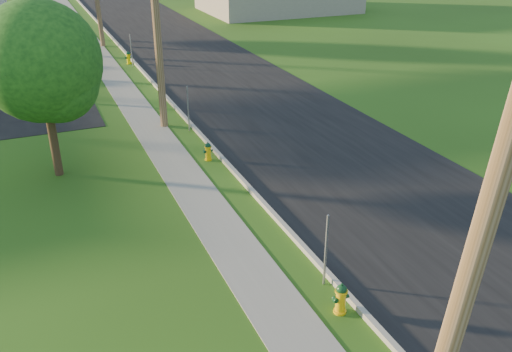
{
  "coord_description": "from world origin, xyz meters",
  "views": [
    {
      "loc": [
        -5.68,
        -5.41,
        8.36
      ],
      "look_at": [
        0.0,
        8.0,
        1.4
      ],
      "focal_mm": 38.0,
      "sensor_mm": 36.0,
      "label": 1
    }
  ],
  "objects": [
    {
      "name": "sign_post_mid",
      "position": [
        0.25,
        16.0,
        1.0
      ],
      "size": [
        0.05,
        0.04,
        2.0
      ],
      "primitive_type": "cube",
      "color": "gray",
      "rests_on": "ground"
    },
    {
      "name": "sign_post_far",
      "position": [
        0.25,
        28.2,
        1.0
      ],
      "size": [
        0.05,
        0.04,
        2.0
      ],
      "primitive_type": "cube",
      "color": "gray",
      "rests_on": "ground"
    },
    {
      "name": "sidewalk",
      "position": [
        -1.25,
        10.0,
        0.01
      ],
      "size": [
        1.5,
        120.0,
        0.03
      ],
      "primitive_type": "cube",
      "color": "gray",
      "rests_on": "ground"
    },
    {
      "name": "utility_pole_mid",
      "position": [
        -0.6,
        17.0,
        4.95
      ],
      "size": [
        1.4,
        0.32,
        9.8
      ],
      "color": "brown",
      "rests_on": "ground"
    },
    {
      "name": "hydrant_near",
      "position": [
        0.06,
        3.1,
        0.4
      ],
      "size": [
        0.41,
        0.37,
        0.81
      ],
      "color": "#EFB50D",
      "rests_on": "ground"
    },
    {
      "name": "utility_pole_near",
      "position": [
        -0.6,
        -1.0,
        4.8
      ],
      "size": [
        1.4,
        0.32,
        9.48
      ],
      "color": "brown",
      "rests_on": "ground"
    },
    {
      "name": "curb",
      "position": [
        0.5,
        10.0,
        0.07
      ],
      "size": [
        0.15,
        120.0,
        0.15
      ],
      "primitive_type": "cube",
      "color": "#9C998E",
      "rests_on": "ground"
    },
    {
      "name": "sign_post_near",
      "position": [
        0.25,
        4.2,
        1.0
      ],
      "size": [
        0.05,
        0.04,
        2.0
      ],
      "primitive_type": "cube",
      "color": "gray",
      "rests_on": "ground"
    },
    {
      "name": "hydrant_mid",
      "position": [
        0.02,
        12.71,
        0.36
      ],
      "size": [
        0.37,
        0.33,
        0.73
      ],
      "color": "gold",
      "rests_on": "ground"
    },
    {
      "name": "hydrant_far",
      "position": [
        0.17,
        28.99,
        0.4
      ],
      "size": [
        0.42,
        0.38,
        0.81
      ],
      "color": "#FFDA04",
      "rests_on": "ground"
    },
    {
      "name": "road",
      "position": [
        4.5,
        10.0,
        0.01
      ],
      "size": [
        8.0,
        120.0,
        0.02
      ],
      "primitive_type": "cube",
      "color": "black",
      "rests_on": "ground"
    },
    {
      "name": "tree_verge",
      "position": [
        -5.24,
        13.53,
        3.93
      ],
      "size": [
        4.03,
        4.03,
        6.11
      ],
      "color": "#3B2C19",
      "rests_on": "ground"
    }
  ]
}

